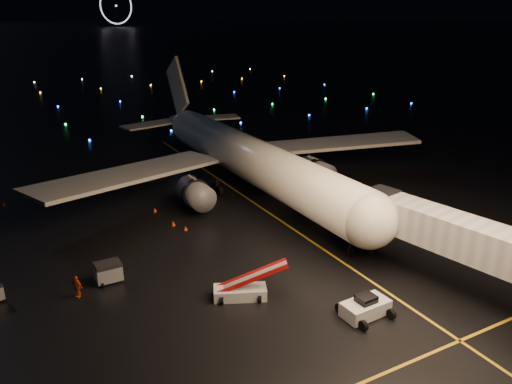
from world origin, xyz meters
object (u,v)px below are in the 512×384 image
crew_c (77,287)px  baggage_cart_0 (108,272)px  pushback_tug (366,306)px  belt_loader (240,281)px  airliner (238,130)px

crew_c → baggage_cart_0: 3.05m
pushback_tug → baggage_cart_0: 21.65m
pushback_tug → belt_loader: (-7.26, 6.85, 0.63)m
pushback_tug → belt_loader: belt_loader is taller
airliner → baggage_cart_0: (-21.07, -17.00, -6.66)m
airliner → pushback_tug: bearing=-99.5°
crew_c → baggage_cart_0: size_ratio=0.88×
pushback_tug → belt_loader: bearing=134.0°
baggage_cart_0 → pushback_tug: bearing=-43.1°
airliner → baggage_cart_0: bearing=-141.6°
belt_loader → crew_c: 13.30m
airliner → pushback_tug: airliner is taller
airliner → crew_c: (-23.89, -18.19, -6.63)m
airliner → pushback_tug: (-5.04, -31.54, -6.69)m
belt_loader → baggage_cart_0: (-8.78, 7.69, -0.60)m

